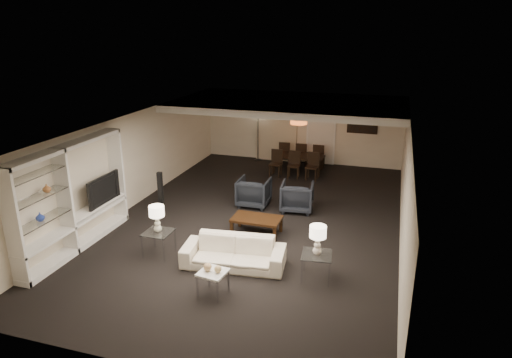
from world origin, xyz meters
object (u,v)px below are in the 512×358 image
at_px(dining_table, 298,164).
at_px(chair_fr, 319,156).
at_px(armchair_right, 297,197).
at_px(chair_nm, 294,165).
at_px(table_lamp_left, 157,219).
at_px(chair_fm, 302,155).
at_px(chair_fl, 285,153).
at_px(television, 100,189).
at_px(vase_amber, 47,188).
at_px(floor_speaker, 161,191).
at_px(pendant_light, 299,120).
at_px(side_table_left, 159,243).
at_px(table_lamp_right, 318,240).
at_px(marble_table, 213,283).
at_px(armchair_left, 254,192).
at_px(floor_lamp, 258,135).
at_px(sofa, 234,253).
at_px(coffee_table, 257,226).
at_px(chair_nl, 276,163).
at_px(chair_nr, 312,167).
at_px(vase_blue, 40,217).
at_px(side_table_right, 316,267).

bearing_deg(dining_table, chair_fr, 43.07).
xyz_separation_m(armchair_right, chair_nm, (-0.69, 2.64, 0.05)).
bearing_deg(table_lamp_left, chair_fm, 77.45).
height_order(table_lamp_left, chair_fl, table_lamp_left).
height_order(television, vase_amber, vase_amber).
height_order(floor_speaker, chair_fl, floor_speaker).
bearing_deg(chair_fl, chair_nm, 109.54).
height_order(pendant_light, chair_nm, pendant_light).
height_order(side_table_left, table_lamp_right, table_lamp_right).
relative_size(table_lamp_right, marble_table, 1.24).
xyz_separation_m(armchair_left, dining_table, (0.51, 3.29, -0.10)).
relative_size(armchair_right, floor_lamp, 0.45).
bearing_deg(side_table_left, chair_nm, 74.82).
distance_m(armchair_left, vase_amber, 5.32).
relative_size(armchair_right, vase_amber, 5.03).
bearing_deg(pendant_light, chair_fl, 118.08).
xyz_separation_m(sofa, armchair_left, (-0.60, 3.30, 0.08)).
relative_size(television, floor_speaker, 1.08).
height_order(coffee_table, vase_amber, vase_amber).
bearing_deg(coffee_table, floor_lamp, 106.62).
bearing_deg(floor_speaker, armchair_right, 14.10).
bearing_deg(table_lamp_right, side_table_left, 180.00).
xyz_separation_m(coffee_table, chair_fr, (0.51, 5.64, 0.23)).
distance_m(armchair_right, table_lamp_left, 4.05).
distance_m(armchair_left, floor_lamp, 4.45).
bearing_deg(coffee_table, pendant_light, 89.31).
bearing_deg(chair_nl, pendant_light, -5.36).
bearing_deg(chair_nr, television, -124.32).
height_order(chair_nl, chair_nr, same).
relative_size(dining_table, chair_fl, 1.92).
relative_size(coffee_table, floor_speaker, 1.08).
height_order(pendant_light, chair_fl, pendant_light).
xyz_separation_m(marble_table, chair_fm, (-0.09, 8.34, 0.19)).
bearing_deg(chair_nm, sofa, -93.32).
bearing_deg(sofa, side_table_left, 173.53).
height_order(coffee_table, chair_fl, chair_fl).
relative_size(table_lamp_left, chair_nl, 0.68).
relative_size(coffee_table, chair_nl, 1.32).
distance_m(dining_table, chair_nm, 0.67).
height_order(dining_table, chair_fl, chair_fl).
bearing_deg(chair_fl, sofa, 90.19).
relative_size(marble_table, chair_nl, 0.55).
relative_size(sofa, vase_blue, 11.78).
xyz_separation_m(pendant_light, armchair_left, (-0.65, -2.56, -1.53)).
relative_size(side_table_right, table_lamp_right, 0.97).
relative_size(table_lamp_left, floor_lamp, 0.31).
relative_size(chair_fl, chair_fm, 1.00).
height_order(chair_nl, chair_nm, same).
relative_size(side_table_left, chair_fr, 0.66).
distance_m(sofa, armchair_right, 3.36).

